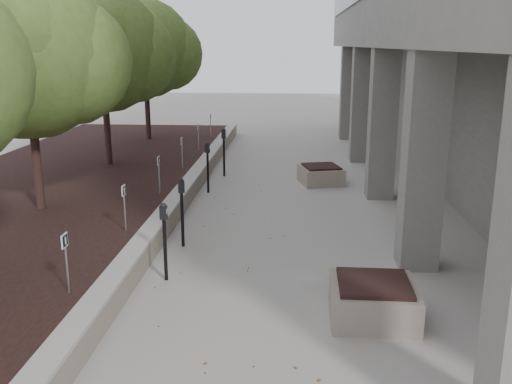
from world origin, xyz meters
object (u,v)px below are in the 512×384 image
(parking_meter_3, at_px, (182,213))
(parking_meter_5, at_px, (224,152))
(parking_meter_4, at_px, (208,168))
(parking_meter_2, at_px, (165,242))
(planter_front, at_px, (373,300))
(crabapple_tree_4, at_px, (104,77))
(crabapple_tree_5, at_px, (146,70))
(planter_back, at_px, (321,174))
(crabapple_tree_3, at_px, (29,90))

(parking_meter_3, distance_m, parking_meter_5, 6.49)
(parking_meter_4, bearing_deg, parking_meter_2, -70.82)
(planter_front, bearing_deg, crabapple_tree_4, 127.62)
(crabapple_tree_5, distance_m, planter_back, 9.12)
(parking_meter_3, distance_m, planter_back, 6.53)
(parking_meter_3, relative_size, planter_back, 1.23)
(parking_meter_4, bearing_deg, parking_meter_5, 102.09)
(parking_meter_5, distance_m, planter_back, 3.17)
(crabapple_tree_5, height_order, planter_back, crabapple_tree_5)
(parking_meter_3, bearing_deg, parking_meter_5, 68.15)
(crabapple_tree_5, height_order, planter_front, crabapple_tree_5)
(planter_back, bearing_deg, parking_meter_5, 165.93)
(parking_meter_3, xyz_separation_m, planter_back, (3.11, 5.73, -0.45))
(crabapple_tree_4, distance_m, parking_meter_5, 4.34)
(parking_meter_2, xyz_separation_m, planter_back, (3.07, 7.47, -0.44))
(crabapple_tree_3, distance_m, crabapple_tree_4, 5.00)
(parking_meter_5, distance_m, planter_front, 10.07)
(crabapple_tree_5, relative_size, parking_meter_5, 3.52)
(crabapple_tree_3, bearing_deg, crabapple_tree_4, 90.00)
(parking_meter_4, xyz_separation_m, planter_front, (3.66, -7.37, -0.42))
(parking_meter_2, relative_size, planter_front, 1.11)
(crabapple_tree_3, distance_m, parking_meter_4, 5.25)
(parking_meter_4, height_order, planter_back, parking_meter_4)
(crabapple_tree_3, bearing_deg, parking_meter_2, -39.71)
(crabapple_tree_5, relative_size, parking_meter_2, 3.79)
(planter_front, xyz_separation_m, planter_back, (-0.42, 8.69, -0.02))
(crabapple_tree_4, xyz_separation_m, parking_meter_2, (3.61, -7.99, -2.40))
(parking_meter_5, bearing_deg, parking_meter_2, -84.29)
(crabapple_tree_3, relative_size, crabapple_tree_5, 1.00)
(crabapple_tree_5, bearing_deg, parking_meter_2, -74.49)
(crabapple_tree_5, relative_size, parking_meter_4, 3.75)
(parking_meter_4, distance_m, planter_front, 8.24)
(parking_meter_4, height_order, planter_front, parking_meter_4)
(parking_meter_2, height_order, planter_back, parking_meter_2)
(crabapple_tree_3, relative_size, parking_meter_3, 3.72)
(parking_meter_5, relative_size, planter_back, 1.30)
(crabapple_tree_4, distance_m, planter_back, 7.28)
(crabapple_tree_4, distance_m, parking_meter_3, 7.58)
(planter_back, bearing_deg, planter_front, -87.25)
(crabapple_tree_5, xyz_separation_m, parking_meter_5, (3.64, -4.76, -2.35))
(crabapple_tree_3, height_order, parking_meter_5, crabapple_tree_3)
(crabapple_tree_4, bearing_deg, parking_meter_4, -28.17)
(parking_meter_2, bearing_deg, parking_meter_5, 98.55)
(parking_meter_2, distance_m, parking_meter_5, 8.24)
(crabapple_tree_3, distance_m, parking_meter_2, 5.27)
(crabapple_tree_3, bearing_deg, planter_back, 33.85)
(crabapple_tree_5, xyz_separation_m, planter_front, (7.10, -14.21, -2.82))
(parking_meter_3, height_order, parking_meter_5, parking_meter_5)
(planter_back, bearing_deg, crabapple_tree_3, -146.15)
(parking_meter_2, relative_size, parking_meter_4, 0.99)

